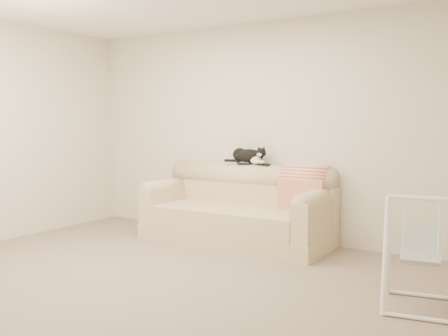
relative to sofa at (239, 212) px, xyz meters
name	(u,v)px	position (x,y,z in m)	size (l,w,h in m)	color
ground_plane	(156,278)	(0.09, -1.62, -0.35)	(5.00, 5.00, 0.00)	#756551
room_shell	(154,107)	(0.09, -1.62, 1.18)	(5.04, 4.04, 2.60)	beige
sofa	(239,212)	(0.00, 0.00, 0.00)	(2.20, 0.93, 0.90)	tan
remote_a	(244,163)	(-0.05, 0.22, 0.56)	(0.19, 0.09, 0.03)	black
remote_b	(264,164)	(0.21, 0.23, 0.56)	(0.18, 0.10, 0.02)	black
tuxedo_cat	(248,156)	(-0.01, 0.25, 0.65)	(0.55, 0.22, 0.22)	black
throw_blanket	(306,182)	(0.74, 0.23, 0.37)	(0.53, 0.38, 0.58)	#DD4524
baby_swing	(421,252)	(2.24, -1.12, 0.08)	(0.61, 0.64, 0.86)	white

